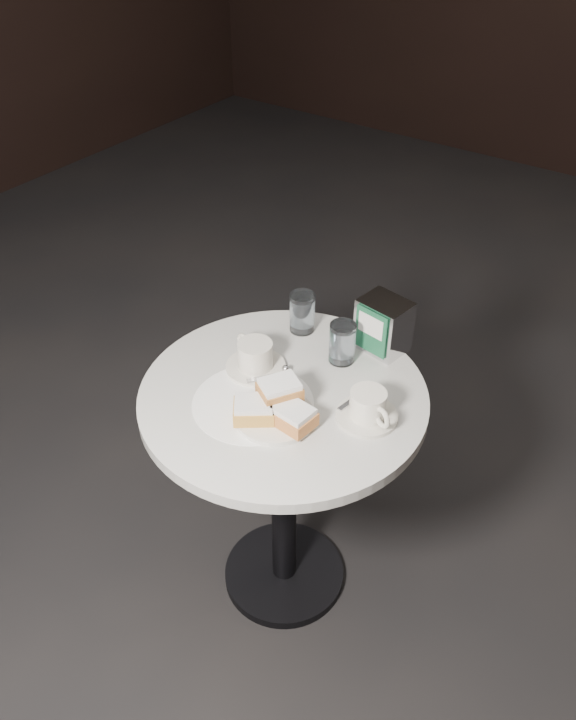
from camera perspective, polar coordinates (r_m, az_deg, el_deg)
The scene contains 9 objects.
ground at distance 2.25m, azimuth -0.31°, elevation -17.11°, with size 7.00×7.00×0.00m, color black.
cafe_table at distance 1.83m, azimuth -0.36°, elevation -7.31°, with size 0.70×0.70×0.74m.
sugar_spill at distance 1.66m, azimuth -2.86°, elevation -3.48°, with size 0.29×0.29×0.00m, color white.
beignet_plate at distance 1.60m, azimuth -1.03°, elevation -4.01°, with size 0.23×0.23×0.09m.
coffee_cup_left at distance 1.74m, azimuth -2.69°, elevation 0.19°, with size 0.20×0.20×0.08m.
coffee_cup_right at distance 1.61m, azimuth 6.52°, elevation -3.85°, with size 0.19×0.19×0.08m.
water_glass_left at distance 1.87m, azimuth 1.17°, elevation 3.84°, with size 0.09×0.09×0.11m.
water_glass_right at distance 1.76m, azimuth 4.43°, elevation 1.37°, with size 0.08×0.08×0.11m.
napkin_dispenser at distance 1.80m, azimuth 7.74°, elevation 2.82°, with size 0.14×0.12×0.14m.
Camera 1 is at (0.75, -1.04, 1.85)m, focal length 35.00 mm.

